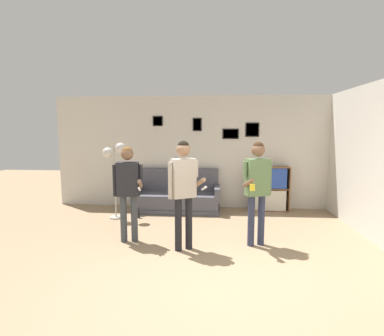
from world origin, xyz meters
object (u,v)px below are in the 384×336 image
(person_player_foreground_center, at_px, (183,183))
(bottle_on_floor, at_px, (139,214))
(person_player_foreground_left, at_px, (128,184))
(drinking_cup, at_px, (261,164))
(floor_lamp, at_px, (114,159))
(couch, at_px, (177,198))
(person_watcher_holding_cup, at_px, (257,182))
(bookshelf, at_px, (269,189))

(person_player_foreground_center, bearing_deg, bottle_on_floor, 125.21)
(bottle_on_floor, bearing_deg, person_player_foreground_center, -54.79)
(person_player_foreground_left, distance_m, bottle_on_floor, 1.65)
(person_player_foreground_left, height_order, drinking_cup, person_player_foreground_left)
(floor_lamp, bearing_deg, person_player_foreground_center, -44.28)
(couch, distance_m, bottle_on_floor, 1.04)
(floor_lamp, relative_size, person_player_foreground_left, 1.00)
(bottle_on_floor, bearing_deg, floor_lamp, -174.88)
(couch, height_order, person_watcher_holding_cup, person_watcher_holding_cup)
(bookshelf, height_order, bottle_on_floor, bookshelf)
(person_watcher_holding_cup, height_order, drinking_cup, person_watcher_holding_cup)
(bottle_on_floor, bearing_deg, person_watcher_holding_cup, -30.39)
(couch, relative_size, person_watcher_holding_cup, 1.16)
(person_watcher_holding_cup, height_order, bottle_on_floor, person_watcher_holding_cup)
(couch, height_order, bottle_on_floor, couch)
(couch, distance_m, drinking_cup, 2.11)
(person_player_foreground_center, distance_m, drinking_cup, 2.94)
(drinking_cup, bearing_deg, bottle_on_floor, -162.28)
(couch, relative_size, bottle_on_floor, 8.45)
(couch, bearing_deg, floor_lamp, -149.93)
(person_watcher_holding_cup, relative_size, bottle_on_floor, 7.27)
(person_player_foreground_left, bearing_deg, person_watcher_holding_cup, 0.13)
(bookshelf, distance_m, bottle_on_floor, 3.07)
(couch, distance_m, floor_lamp, 1.74)
(person_player_foreground_left, xyz_separation_m, bottle_on_floor, (-0.20, 1.37, -0.90))
(couch, xyz_separation_m, drinking_cup, (1.94, 0.19, 0.79))
(couch, distance_m, bookshelf, 2.17)
(person_player_foreground_left, height_order, person_player_foreground_center, person_player_foreground_center)
(floor_lamp, xyz_separation_m, bottle_on_floor, (0.48, 0.04, -1.20))
(couch, height_order, drinking_cup, drinking_cup)
(couch, height_order, person_player_foreground_center, person_player_foreground_center)
(floor_lamp, xyz_separation_m, drinking_cup, (3.18, 0.91, -0.19))
(couch, height_order, bookshelf, bookshelf)
(floor_lamp, height_order, person_player_foreground_left, floor_lamp)
(person_player_foreground_center, bearing_deg, person_player_foreground_left, 164.06)
(floor_lamp, xyz_separation_m, person_watcher_holding_cup, (2.80, -1.32, -0.24))
(person_player_foreground_left, bearing_deg, floor_lamp, 117.15)
(floor_lamp, height_order, bottle_on_floor, floor_lamp)
(person_player_foreground_center, relative_size, drinking_cup, 14.84)
(person_watcher_holding_cup, relative_size, drinking_cup, 14.65)
(bottle_on_floor, height_order, drinking_cup, drinking_cup)
(bottle_on_floor, distance_m, drinking_cup, 3.01)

